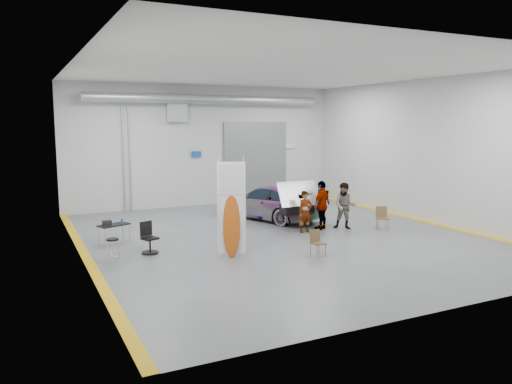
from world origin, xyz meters
name	(u,v)px	position (x,y,z in m)	size (l,w,h in m)	color
ground	(281,237)	(0.00, 0.00, 0.00)	(16.00, 16.00, 0.00)	#55575C
room_shell	(260,125)	(0.24, 2.22, 4.08)	(14.02, 16.18, 6.01)	#B8BABD
sedan_car	(270,202)	(1.22, 3.26, 0.73)	(2.06, 5.06, 1.47)	silver
person_a	(305,212)	(1.18, 0.24, 0.80)	(0.59, 0.38, 1.61)	#835E47
person_b	(345,206)	(2.92, 0.10, 0.92)	(0.90, 0.69, 1.84)	slate
person_c	(322,205)	(2.06, 0.43, 0.97)	(1.12, 0.46, 1.93)	#A06135
surfboard_display	(235,216)	(-2.63, -1.80, 1.29)	(0.84, 0.49, 3.18)	white
folding_chair_near	(318,248)	(-0.26, -2.89, 0.26)	(0.42, 0.44, 0.83)	brown
folding_chair_far	(382,223)	(4.11, -0.72, 0.28)	(0.58, 0.62, 0.91)	brown
shop_stool	(113,251)	(-6.20, -0.83, 0.37)	(0.38, 0.38, 0.75)	black
work_table	(112,225)	(-5.78, 1.65, 0.67)	(1.18, 0.88, 0.87)	#9B9EA3
office_chair	(149,240)	(-4.93, -0.19, 0.44)	(0.56, 0.59, 1.01)	black
trunk_lid	(296,192)	(1.22, 0.98, 1.49)	(1.71, 1.04, 0.04)	silver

